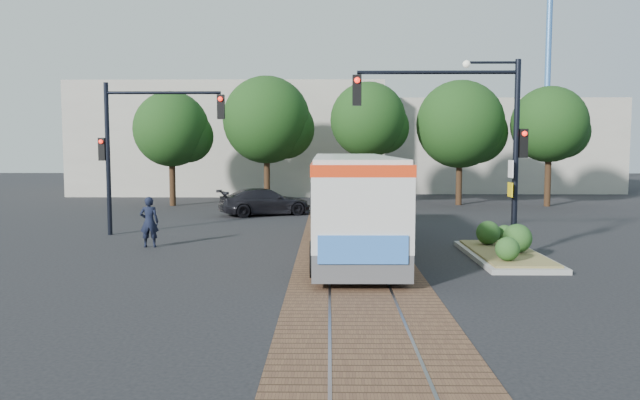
{
  "coord_description": "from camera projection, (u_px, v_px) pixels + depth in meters",
  "views": [
    {
      "loc": [
        -0.76,
        -20.5,
        3.54
      ],
      "look_at": [
        -1.09,
        1.72,
        1.6
      ],
      "focal_mm": 35.0,
      "sensor_mm": 36.0,
      "label": 1
    }
  ],
  "objects": [
    {
      "name": "ground",
      "position": [
        352.0,
        252.0,
        20.72
      ],
      "size": [
        120.0,
        120.0,
        0.0
      ],
      "primitive_type": "plane",
      "color": "black",
      "rests_on": "ground"
    },
    {
      "name": "signal_pole_left",
      "position": [
        136.0,
        137.0,
        24.48
      ],
      "size": [
        4.99,
        0.34,
        6.0
      ],
      "color": "black",
      "rests_on": "ground"
    },
    {
      "name": "officer",
      "position": [
        149.0,
        222.0,
        21.72
      ],
      "size": [
        0.68,
        0.48,
        1.78
      ],
      "primitive_type": "imported",
      "rotation": [
        0.0,
        0.0,
        3.23
      ],
      "color": "black",
      "rests_on": "ground"
    },
    {
      "name": "warehouses",
      "position": [
        332.0,
        142.0,
        49.03
      ],
      "size": [
        40.0,
        13.0,
        8.0
      ],
      "color": "#ADA899",
      "rests_on": "ground"
    },
    {
      "name": "city_bus",
      "position": [
        352.0,
        198.0,
        20.93
      ],
      "size": [
        2.72,
        12.0,
        3.2
      ],
      "rotation": [
        0.0,
        0.0,
        0.01
      ],
      "color": "#49494B",
      "rests_on": "ground"
    },
    {
      "name": "parked_car",
      "position": [
        265.0,
        202.0,
        31.81
      ],
      "size": [
        5.09,
        3.54,
        1.37
      ],
      "primitive_type": "imported",
      "rotation": [
        0.0,
        0.0,
        1.95
      ],
      "color": "black",
      "rests_on": "ground"
    },
    {
      "name": "trackbed",
      "position": [
        348.0,
        235.0,
        24.7
      ],
      "size": [
        3.6,
        40.0,
        0.02
      ],
      "color": "brown",
      "rests_on": "ground"
    },
    {
      "name": "traffic_island",
      "position": [
        505.0,
        247.0,
        19.72
      ],
      "size": [
        2.2,
        5.2,
        1.13
      ],
      "color": "gray",
      "rests_on": "ground"
    },
    {
      "name": "signal_pole_main",
      "position": [
        477.0,
        126.0,
        19.49
      ],
      "size": [
        5.49,
        0.46,
        6.0
      ],
      "color": "black",
      "rests_on": "ground"
    },
    {
      "name": "crane",
      "position": [
        548.0,
        60.0,
        53.37
      ],
      "size": [
        8.0,
        0.5,
        18.0
      ],
      "color": "#3F72B2",
      "rests_on": "ground"
    },
    {
      "name": "tree_row",
      "position": [
        363.0,
        123.0,
        36.63
      ],
      "size": [
        26.4,
        5.6,
        7.67
      ],
      "color": "#382314",
      "rests_on": "ground"
    }
  ]
}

